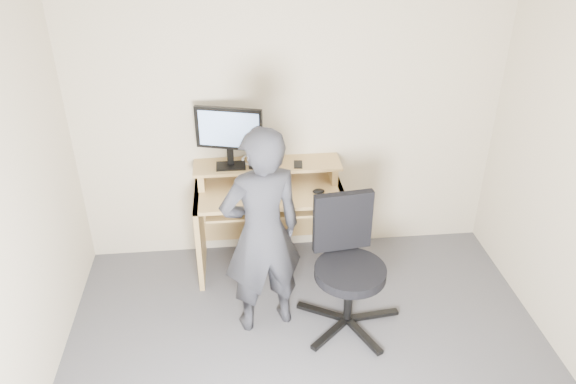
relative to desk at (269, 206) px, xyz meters
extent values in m
cube|color=#BEAF97|center=(0.20, 0.22, 0.70)|extent=(3.50, 0.02, 2.50)
cube|color=white|center=(0.20, -1.53, 1.95)|extent=(3.50, 3.50, 0.02)
cube|color=tan|center=(-0.58, -0.08, -0.17)|extent=(0.04, 0.60, 0.75)
cube|color=tan|center=(0.58, -0.08, -0.17)|extent=(0.04, 0.60, 0.75)
cube|color=tan|center=(0.00, -0.08, 0.19)|extent=(1.20, 0.60, 0.03)
cube|color=tan|center=(0.00, -0.16, 0.09)|extent=(1.02, 0.38, 0.02)
cube|color=tan|center=(-0.54, 0.07, 0.28)|extent=(0.05, 0.28, 0.15)
cube|color=tan|center=(0.54, 0.07, 0.28)|extent=(0.05, 0.28, 0.15)
cube|color=tan|center=(0.00, 0.07, 0.35)|extent=(1.20, 0.30, 0.02)
cube|color=tan|center=(0.00, 0.21, -0.12)|extent=(1.20, 0.03, 0.65)
cube|color=black|center=(-0.30, 0.04, 0.37)|extent=(0.23, 0.15, 0.02)
cube|color=black|center=(-0.30, 0.07, 0.45)|extent=(0.05, 0.04, 0.15)
cube|color=black|center=(-0.30, 0.04, 0.70)|extent=(0.52, 0.18, 0.34)
cube|color=#81A4DF|center=(-0.30, 0.02, 0.70)|extent=(0.46, 0.13, 0.29)
cube|color=black|center=(-0.04, 0.08, 0.46)|extent=(0.09, 0.14, 0.20)
cylinder|color=silver|center=(0.06, 0.06, 0.45)|extent=(0.09, 0.09, 0.18)
cube|color=black|center=(0.25, 0.02, 0.37)|extent=(0.08, 0.14, 0.01)
cube|color=black|center=(-0.13, 0.00, 0.38)|extent=(0.06, 0.05, 0.03)
torus|color=silver|center=(-0.13, 0.13, 0.37)|extent=(0.19, 0.19, 0.06)
cube|color=black|center=(-0.08, -0.17, 0.12)|extent=(0.48, 0.25, 0.03)
ellipsoid|color=black|center=(0.39, -0.18, 0.22)|extent=(0.11, 0.09, 0.04)
cube|color=black|center=(0.73, -0.85, -0.51)|extent=(0.40, 0.10, 0.03)
cube|color=black|center=(0.56, -0.67, -0.51)|extent=(0.13, 0.40, 0.03)
cube|color=black|center=(0.34, -0.77, -0.51)|extent=(0.37, 0.24, 0.03)
cube|color=black|center=(0.37, -1.01, -0.51)|extent=(0.33, 0.30, 0.03)
cube|color=black|center=(0.61, -1.06, -0.51)|extent=(0.21, 0.38, 0.03)
cylinder|color=black|center=(0.52, -0.87, -0.29)|extent=(0.06, 0.06, 0.41)
cylinder|color=black|center=(0.52, -0.87, -0.06)|extent=(0.52, 0.52, 0.07)
cube|color=black|center=(0.49, -0.64, 0.23)|extent=(0.44, 0.11, 0.47)
imported|color=black|center=(-0.10, -0.78, 0.25)|extent=(0.67, 0.53, 1.60)
camera|label=1|loc=(-0.25, -4.00, 2.44)|focal=35.00mm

